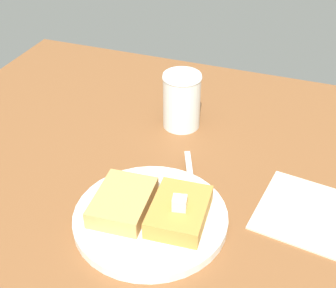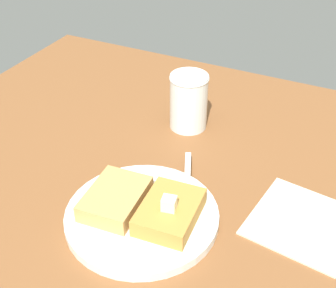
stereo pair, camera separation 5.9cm
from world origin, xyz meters
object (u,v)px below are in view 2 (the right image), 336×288
(syrup_jar, at_px, (189,102))
(napkin, at_px, (303,222))
(plate, at_px, (142,216))
(fork, at_px, (187,190))

(syrup_jar, bearing_deg, napkin, 147.30)
(plate, distance_m, napkin, 0.22)
(plate, height_order, napkin, plate)
(plate, bearing_deg, syrup_jar, -80.90)
(plate, height_order, syrup_jar, syrup_jar)
(fork, relative_size, syrup_jar, 1.50)
(plate, height_order, fork, fork)
(plate, distance_m, syrup_jar, 0.26)
(plate, distance_m, fork, 0.08)
(fork, bearing_deg, syrup_jar, -66.63)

